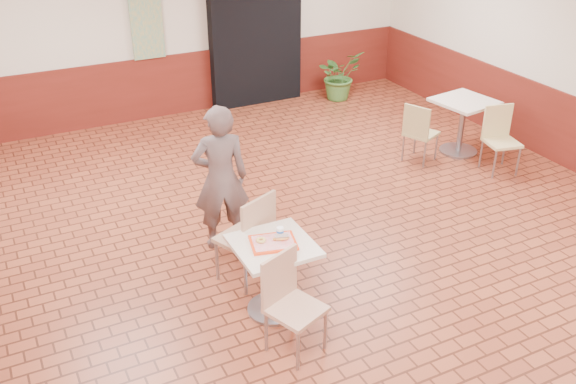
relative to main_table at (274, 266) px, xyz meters
name	(u,v)px	position (x,y,z in m)	size (l,w,h in m)	color
room_shell	(346,130)	(1.02, 0.47, 0.99)	(8.01, 10.01, 3.01)	brown
wainscot_band	(342,219)	(1.02, 0.47, -0.01)	(8.00, 10.00, 1.00)	#5B1911
corridor_doorway	(256,40)	(2.22, 5.35, 0.59)	(1.60, 0.22, 2.20)	black
promo_poster	(146,20)	(0.42, 5.41, 1.09)	(0.50, 0.03, 1.20)	gray
main_table	(274,266)	(0.00, 0.00, 0.00)	(0.71, 0.71, 0.75)	beige
chair_main_front	(289,299)	(-0.09, -0.51, 0.01)	(0.55, 0.55, 0.92)	tan
chair_main_back	(250,234)	(-0.01, 0.53, 0.06)	(0.61, 0.61, 1.01)	tan
customer	(221,179)	(0.00, 1.31, 0.32)	(0.60, 0.39, 1.65)	brown
serving_tray	(273,243)	(0.00, 0.00, 0.26)	(0.41, 0.32, 0.03)	red
ring_donut	(261,240)	(-0.10, 0.05, 0.28)	(0.09, 0.09, 0.03)	gold
long_john_donut	(281,238)	(0.08, 0.00, 0.29)	(0.16, 0.11, 0.05)	#EC9845
paper_cup	(280,231)	(0.10, 0.07, 0.31)	(0.07, 0.07, 0.09)	white
second_table	(463,117)	(3.99, 2.10, 0.03)	(0.75, 0.75, 0.80)	beige
chair_second_left	(419,130)	(3.24, 2.10, -0.03)	(0.52, 0.52, 0.86)	tan
chair_second_front	(500,135)	(4.07, 1.43, 0.00)	(0.49, 0.49, 0.90)	#E2CE87
potted_plant	(339,75)	(3.59, 4.87, -0.08)	(0.77, 0.67, 0.85)	#3E712D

